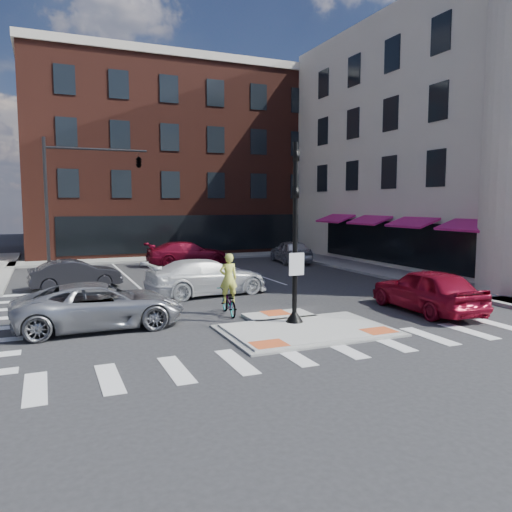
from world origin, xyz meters
name	(u,v)px	position (x,y,z in m)	size (l,w,h in m)	color
ground	(300,328)	(0.00, 0.00, 0.00)	(120.00, 120.00, 0.00)	#28282B
refuge_island	(304,328)	(0.00, -0.26, 0.05)	(5.40, 4.65, 0.13)	gray
sidewalk_e	(381,271)	(10.80, 10.00, 0.07)	(3.00, 24.00, 0.15)	gray
sidewalk_n	(198,257)	(3.00, 22.00, 0.07)	(26.00, 3.00, 0.15)	gray
building_n	(167,163)	(3.00, 31.99, 7.80)	(24.40, 18.40, 15.50)	#4E2118
building_e	(498,146)	(21.54, 11.50, 8.04)	(21.90, 23.90, 17.70)	beige
building_far_left	(75,196)	(-4.00, 52.00, 5.00)	(10.00, 12.00, 10.00)	slate
building_far_right	(174,190)	(9.00, 54.00, 6.00)	(12.00, 12.00, 12.00)	brown
signal_pole	(295,256)	(0.00, 0.40, 2.36)	(0.60, 0.60, 5.98)	black
mast_arm_signal	(115,169)	(-3.47, 18.00, 6.21)	(6.10, 2.24, 8.00)	black
silver_suv	(100,305)	(-6.07, 2.59, 0.76)	(2.52, 5.47, 1.52)	#9FA1A6
red_sedan	(427,290)	(5.59, 0.31, 0.84)	(1.99, 4.94, 1.68)	maroon
white_pickup	(207,277)	(-1.00, 7.00, 0.81)	(2.27, 5.58, 1.62)	white
bg_car_dark	(75,274)	(-6.38, 11.09, 0.70)	(1.48, 4.25, 1.40)	#27272C
bg_car_silver	(291,251)	(8.00, 16.40, 0.80)	(1.88, 4.68, 1.59)	silver
bg_car_red	(188,253)	(1.05, 17.84, 0.79)	(2.22, 5.47, 1.59)	maroon
cyclist	(228,294)	(-1.50, 2.80, 0.77)	(0.81, 1.87, 2.28)	#3F3F44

